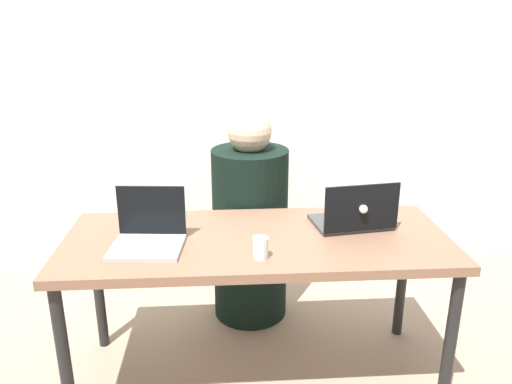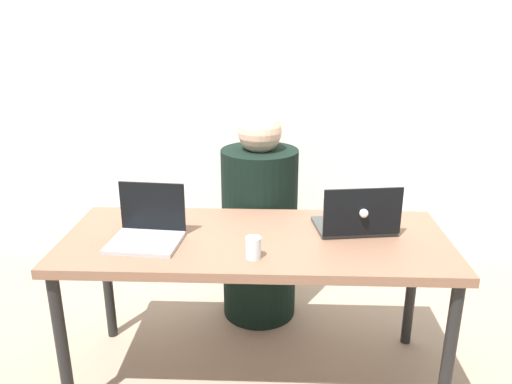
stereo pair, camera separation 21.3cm
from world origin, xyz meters
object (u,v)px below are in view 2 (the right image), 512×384
(person_at_center, at_px, (259,228))
(laptop_back_right, at_px, (356,221))
(laptop_front_left, at_px, (148,229))
(water_glass_center, at_px, (253,249))

(person_at_center, bearing_deg, laptop_back_right, 148.34)
(person_at_center, xyz_separation_m, laptop_front_left, (-0.44, -0.60, 0.24))
(person_at_center, relative_size, laptop_back_right, 3.19)
(laptop_front_left, height_order, laptop_back_right, laptop_front_left)
(laptop_back_right, bearing_deg, laptop_front_left, -0.21)
(laptop_front_left, relative_size, laptop_back_right, 0.83)
(person_at_center, height_order, laptop_front_left, person_at_center)
(laptop_front_left, distance_m, water_glass_center, 0.47)
(laptop_front_left, distance_m, laptop_back_right, 0.89)
(person_at_center, bearing_deg, laptop_front_left, 68.93)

